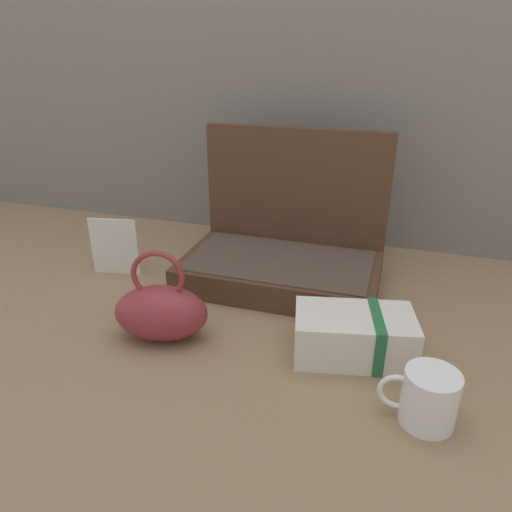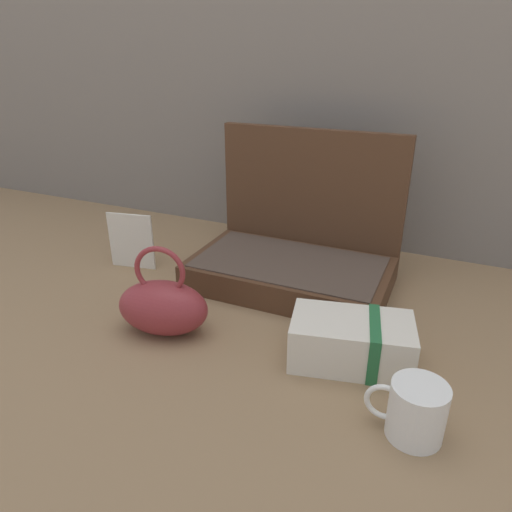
{
  "view_description": "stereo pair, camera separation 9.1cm",
  "coord_description": "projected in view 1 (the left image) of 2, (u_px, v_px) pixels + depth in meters",
  "views": [
    {
      "loc": [
        0.24,
        -0.81,
        0.56
      ],
      "look_at": [
        -0.01,
        -0.02,
        0.18
      ],
      "focal_mm": 32.64,
      "sensor_mm": 36.0,
      "label": 1
    },
    {
      "loc": [
        0.32,
        -0.77,
        0.56
      ],
      "look_at": [
        -0.01,
        -0.02,
        0.18
      ],
      "focal_mm": 32.64,
      "sensor_mm": 36.0,
      "label": 2
    }
  ],
  "objects": [
    {
      "name": "ground_plane",
      "position": [
        264.0,
        330.0,
        1.0
      ],
      "size": [
        6.0,
        6.0,
        0.0
      ],
      "primitive_type": "plane",
      "color": "#8C6D4C"
    },
    {
      "name": "coffee_mug",
      "position": [
        428.0,
        398.0,
        0.74
      ],
      "size": [
        0.12,
        0.09,
        0.09
      ],
      "color": "white",
      "rests_on": "ground_plane"
    },
    {
      "name": "teal_pouch_handbag",
      "position": [
        161.0,
        311.0,
        0.95
      ],
      "size": [
        0.21,
        0.15,
        0.2
      ],
      "color": "maroon",
      "rests_on": "ground_plane"
    },
    {
      "name": "info_card_left",
      "position": [
        115.0,
        247.0,
        1.21
      ],
      "size": [
        0.13,
        0.03,
        0.15
      ],
      "primitive_type": "cube",
      "rotation": [
        0.0,
        0.0,
        0.19
      ],
      "color": "silver",
      "rests_on": "ground_plane"
    },
    {
      "name": "cream_toiletry_bag",
      "position": [
        355.0,
        335.0,
        0.9
      ],
      "size": [
        0.25,
        0.18,
        0.09
      ],
      "color": "silver",
      "rests_on": "ground_plane"
    },
    {
      "name": "open_suitcase",
      "position": [
        284.0,
        249.0,
        1.19
      ],
      "size": [
        0.49,
        0.3,
        0.37
      ],
      "color": "#4C301E",
      "rests_on": "ground_plane"
    }
  ]
}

